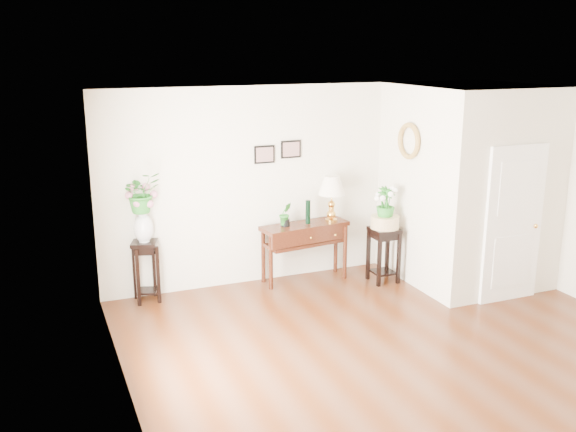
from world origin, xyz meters
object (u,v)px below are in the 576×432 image
table_lamp (332,197)px  console_table (305,252)px  plant_stand_b (383,255)px  plant_stand_a (146,271)px

table_lamp → console_table: bearing=180.0°
console_table → plant_stand_b: bearing=-31.8°
console_table → plant_stand_a: 2.27m
plant_stand_a → plant_stand_b: plant_stand_a is taller
console_table → table_lamp: table_lamp is taller
console_table → table_lamp: bearing=-7.3°
plant_stand_a → plant_stand_b: (3.30, -0.56, -0.01)m
table_lamp → plant_stand_a: (-2.69, 0.08, -0.79)m
table_lamp → plant_stand_a: 2.80m
console_table → plant_stand_b: size_ratio=1.59×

